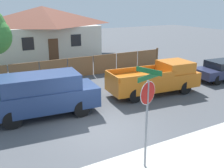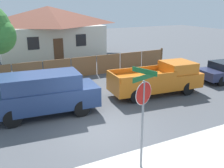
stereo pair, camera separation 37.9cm
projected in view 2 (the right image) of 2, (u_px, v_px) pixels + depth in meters
The scene contains 6 objects.
ground_plane at pixel (99, 130), 10.92m from camera, with size 80.00×80.00×0.00m, color #4C4F54.
wooden_fence at pixel (71, 68), 18.34m from camera, with size 15.79×0.12×1.51m.
house at pixel (49, 30), 25.94m from camera, with size 10.57×6.38×4.78m.
red_suv at pixel (44, 93), 12.14m from camera, with size 5.05×2.32×2.00m.
orange_pickup at pixel (159, 79), 15.05m from camera, with size 5.49×2.34×1.80m.
stop_sign at pixel (143, 102), 7.85m from camera, with size 0.96×0.87×3.27m.
Camera 2 is at (-4.02, -9.00, 5.10)m, focal length 42.00 mm.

